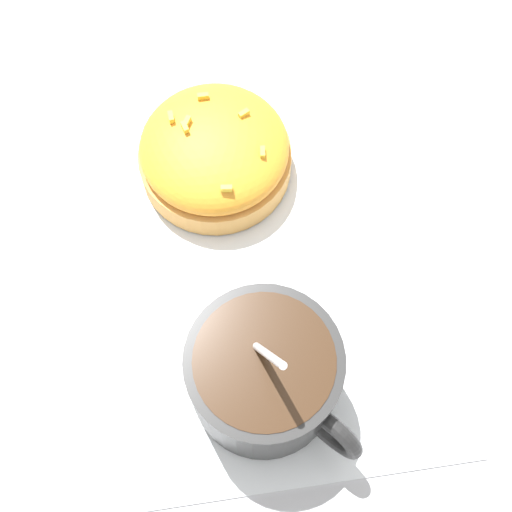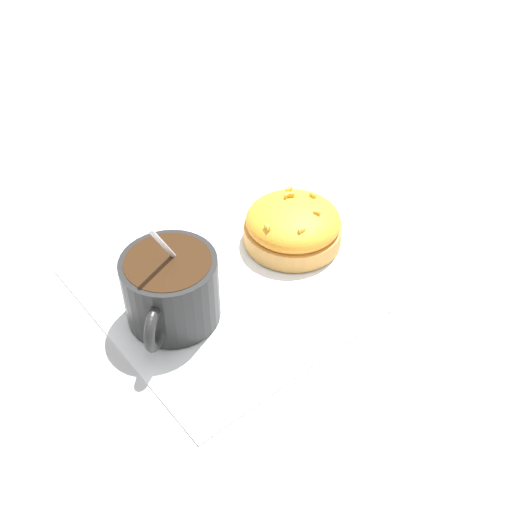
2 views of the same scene
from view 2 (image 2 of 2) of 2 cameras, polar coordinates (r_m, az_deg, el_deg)
name	(u,v)px [view 2 (image 2 of 2)]	position (r m, az deg, el deg)	size (l,w,h in m)	color
ground_plane	(240,277)	(0.59, -1.52, -2.04)	(3.00, 3.00, 0.00)	#B2B2B7
paper_napkin	(240,276)	(0.59, -1.52, -1.93)	(0.30, 0.27, 0.00)	white
coffee_cup	(170,287)	(0.53, -8.15, -2.95)	(0.10, 0.09, 0.11)	black
frosted_pastry	(290,223)	(0.61, 3.24, 3.16)	(0.10, 0.10, 0.05)	#D19347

